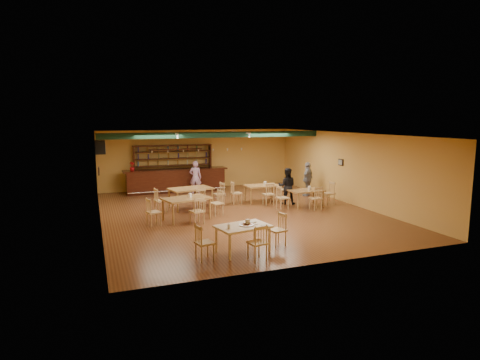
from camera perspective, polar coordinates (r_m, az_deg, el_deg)
name	(u,v)px	position (r m, az deg, el deg)	size (l,w,h in m)	color
floor	(237,212)	(15.74, -0.40, -4.52)	(12.00, 12.00, 0.00)	#593119
ceiling_beam	(216,135)	(18.00, -3.46, 6.36)	(10.00, 0.30, 0.25)	black
track_rail_left	(172,133)	(18.15, -9.49, 6.50)	(0.05, 2.50, 0.05)	silver
track_rail_right	(241,132)	(19.01, 0.09, 6.71)	(0.05, 2.50, 0.05)	silver
ac_unit	(100,147)	(18.67, -19.02, 4.39)	(0.34, 0.70, 0.48)	silver
picture_left	(99,171)	(15.54, -19.24, 1.19)	(0.04, 0.34, 0.28)	black
picture_right	(341,162)	(18.15, 13.98, 2.44)	(0.04, 0.34, 0.28)	black
bar_counter	(176,180)	(20.18, -8.97, -0.06)	(5.05, 0.85, 1.13)	black
back_bar_hutch	(173,167)	(20.71, -9.35, 1.77)	(3.91, 0.40, 2.28)	black
poinsettia	(132,166)	(19.78, -14.93, 1.85)	(0.24, 0.24, 0.42)	#AB0F13
dining_table_a	(191,198)	(16.42, -6.93, -2.55)	(1.66, 1.00, 0.83)	brown
dining_table_b	(262,193)	(17.62, 3.09, -1.89)	(1.46, 0.88, 0.73)	brown
dining_table_c	(187,209)	(14.59, -7.51, -4.03)	(1.61, 0.97, 0.81)	brown
dining_table_d	(306,198)	(16.90, 9.28, -2.53)	(1.37, 0.82, 0.68)	brown
near_table	(243,239)	(11.05, 0.41, -8.28)	(1.39, 0.90, 0.75)	beige
pizza_tray	(246,225)	(10.98, 0.90, -6.32)	(0.40, 0.40, 0.01)	silver
parmesan_shaker	(229,226)	(10.65, -1.58, -6.53)	(0.07, 0.07, 0.11)	#EAE5C6
napkin_stack	(252,222)	(11.24, 1.72, -5.92)	(0.20, 0.15, 0.03)	white
pizza_server	(251,224)	(11.07, 1.53, -6.14)	(0.32, 0.09, 0.00)	silver
side_plate	(265,225)	(10.97, 3.48, -6.36)	(0.22, 0.22, 0.01)	white
patron_bar	(195,177)	(19.51, -6.28, 0.37)	(0.58, 0.38, 1.58)	#A454B7
patron_right_a	(287,186)	(17.17, 6.61, -0.85)	(0.74, 0.58, 1.53)	black
patron_right_b	(308,179)	(19.12, 9.50, 0.14)	(0.93, 0.39, 1.59)	gray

